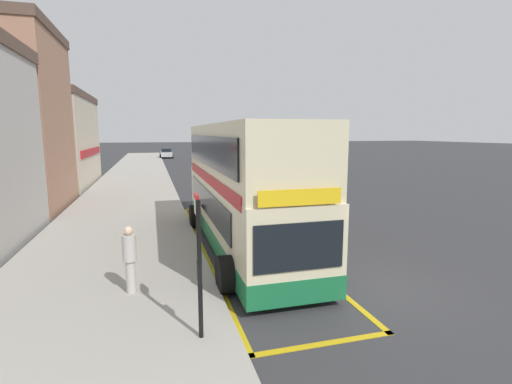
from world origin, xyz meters
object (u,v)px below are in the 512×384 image
at_px(double_decker_bus, 241,190).
at_px(parked_car_silver_far, 166,153).
at_px(bus_stop_sign, 199,256).
at_px(parked_car_maroon_kerbside, 245,162).
at_px(pedestrian_waiting_near_sign, 130,257).
at_px(parked_car_silver_behind, 230,157).

height_order(double_decker_bus, parked_car_silver_far, double_decker_bus).
bearing_deg(bus_stop_sign, parked_car_maroon_kerbside, 74.68).
distance_m(double_decker_bus, parked_car_maroon_kerbside, 28.87).
relative_size(double_decker_bus, pedestrian_waiting_near_sign, 6.52).
relative_size(parked_car_silver_behind, pedestrian_waiting_near_sign, 2.46).
height_order(parked_car_maroon_kerbside, parked_car_silver_far, same).
height_order(double_decker_bus, pedestrian_waiting_near_sign, double_decker_bus).
xyz_separation_m(double_decker_bus, parked_car_silver_behind, (7.31, 37.17, -1.26)).
xyz_separation_m(bus_stop_sign, parked_car_maroon_kerbside, (9.33, 34.05, -0.98)).
relative_size(double_decker_bus, bus_stop_sign, 3.96).
distance_m(double_decker_bus, parked_car_silver_far, 50.21).
height_order(parked_car_maroon_kerbside, pedestrian_waiting_near_sign, pedestrian_waiting_near_sign).
bearing_deg(bus_stop_sign, parked_car_silver_far, 88.41).
bearing_deg(parked_car_silver_behind, bus_stop_sign, -100.25).
bearing_deg(parked_car_maroon_kerbside, parked_car_silver_far, -69.93).
xyz_separation_m(parked_car_silver_behind, parked_car_silver_far, (-8.05, 13.01, 0.00)).
bearing_deg(parked_car_silver_far, double_decker_bus, 93.32).
relative_size(parked_car_maroon_kerbside, pedestrian_waiting_near_sign, 2.46).
distance_m(parked_car_maroon_kerbside, pedestrian_waiting_near_sign, 33.35).
bearing_deg(parked_car_maroon_kerbside, bus_stop_sign, 75.47).
relative_size(parked_car_maroon_kerbside, parked_car_silver_far, 1.00).
bearing_deg(parked_car_silver_far, parked_car_silver_behind, 124.21).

